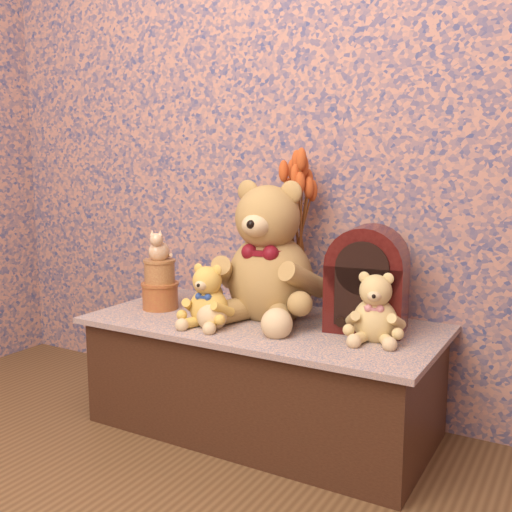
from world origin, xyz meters
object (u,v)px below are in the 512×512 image
at_px(cat_figurine, 159,245).
at_px(teddy_large, 270,245).
at_px(teddy_small, 376,304).
at_px(cathedral_radio, 367,278).
at_px(biscuit_tin_lower, 160,296).
at_px(ceramic_vase, 294,286).
at_px(teddy_medium, 209,292).

bearing_deg(cat_figurine, teddy_large, -8.28).
height_order(teddy_small, cathedral_radio, cathedral_radio).
bearing_deg(teddy_large, biscuit_tin_lower, -170.68).
bearing_deg(ceramic_vase, biscuit_tin_lower, -156.59).
bearing_deg(cat_figurine, ceramic_vase, 1.42).
relative_size(teddy_large, cat_figurine, 4.40).
bearing_deg(biscuit_tin_lower, ceramic_vase, 23.41).
bearing_deg(teddy_medium, cathedral_radio, 19.07).
bearing_deg(teddy_large, cat_figurine, -170.68).
relative_size(teddy_large, ceramic_vase, 2.67).
bearing_deg(teddy_medium, ceramic_vase, 54.55).
xyz_separation_m(teddy_small, cat_figurine, (-0.84, -0.02, 0.13)).
distance_m(teddy_large, teddy_small, 0.45).
distance_m(teddy_medium, cathedral_radio, 0.54).
bearing_deg(teddy_small, cat_figurine, 167.95).
height_order(biscuit_tin_lower, cat_figurine, cat_figurine).
height_order(teddy_medium, ceramic_vase, teddy_medium).
relative_size(teddy_medium, biscuit_tin_lower, 1.70).
bearing_deg(cat_figurine, teddy_medium, -40.67).
bearing_deg(teddy_medium, teddy_large, 52.10).
distance_m(teddy_large, biscuit_tin_lower, 0.48).
xyz_separation_m(cathedral_radio, biscuit_tin_lower, (-0.78, -0.12, -0.13)).
bearing_deg(teddy_medium, biscuit_tin_lower, 156.03).
xyz_separation_m(teddy_small, biscuit_tin_lower, (-0.84, -0.02, -0.07)).
relative_size(teddy_large, cathedral_radio, 1.51).
relative_size(cathedral_radio, biscuit_tin_lower, 2.60).
bearing_deg(teddy_large, ceramic_vase, 60.81).
distance_m(teddy_large, cathedral_radio, 0.37).
relative_size(ceramic_vase, cat_figurine, 1.65).
height_order(teddy_large, cathedral_radio, teddy_large).
height_order(cathedral_radio, ceramic_vase, cathedral_radio).
relative_size(teddy_large, teddy_medium, 2.30).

